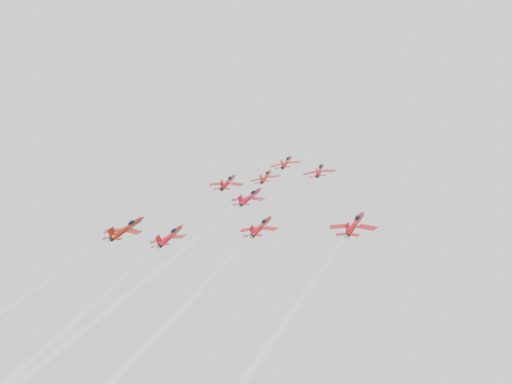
% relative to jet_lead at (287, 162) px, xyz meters
% --- Properties ---
extents(jet_lead, '(9.07, 11.59, 7.42)m').
position_rel_jet_lead_xyz_m(jet_lead, '(0.00, 0.00, 0.00)').
color(jet_lead, '#AE2210').
extents(jet_row2_left, '(9.52, 12.17, 7.79)m').
position_rel_jet_lead_xyz_m(jet_row2_left, '(-12.27, -11.79, -6.99)').
color(jet_row2_left, '#AC1012').
extents(jet_row2_center, '(8.52, 10.89, 6.97)m').
position_rel_jet_lead_xyz_m(jet_row2_center, '(-2.11, -10.01, -5.94)').
color(jet_row2_center, '#AD2210').
extents(jet_row2_right, '(8.72, 11.14, 7.13)m').
position_rel_jet_lead_xyz_m(jet_row2_right, '(12.25, -8.99, -5.34)').
color(jet_row2_right, '#B3111F').
extents(jet_center, '(9.06, 85.15, 51.16)m').
position_rel_jet_lead_xyz_m(jet_center, '(-1.01, -60.91, -36.20)').
color(jet_center, '#AE1023').
extents(jet_rear_left, '(9.19, 86.45, 51.95)m').
position_rel_jet_lead_xyz_m(jet_rear_left, '(-11.69, -80.13, -47.59)').
color(jet_rear_left, '#A40F1C').
extents(jet_rear_right, '(8.61, 80.99, 48.66)m').
position_rel_jet_lead_xyz_m(jet_rear_right, '(8.66, -75.64, -44.93)').
color(jet_rear_right, '#AF1016').
extents(jet_rear_farright, '(9.54, 89.70, 53.90)m').
position_rel_jet_lead_xyz_m(jet_rear_farright, '(28.80, -80.79, -47.98)').
color(jet_rear_farright, '#B11011').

